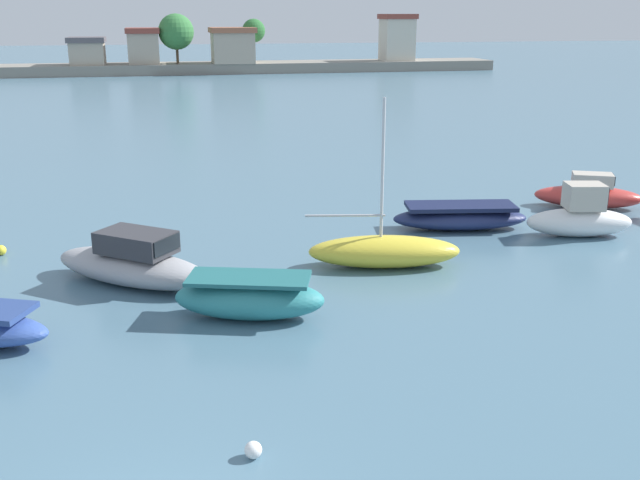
{
  "coord_description": "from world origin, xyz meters",
  "views": [
    {
      "loc": [
        0.66,
        -9.3,
        7.98
      ],
      "look_at": [
        5.87,
        14.36,
        0.51
      ],
      "focal_mm": 41.35,
      "sensor_mm": 36.0,
      "label": 1
    }
  ],
  "objects_px": {
    "moored_boat_6": "(460,217)",
    "moored_boat_7": "(580,217)",
    "moored_boat_8": "(589,195)",
    "moored_boat_4": "(249,297)",
    "moored_boat_3": "(133,263)",
    "mooring_buoy_3": "(1,250)",
    "moored_boat_5": "(384,251)",
    "mooring_buoy_2": "(253,450)"
  },
  "relations": [
    {
      "from": "moored_boat_5",
      "to": "moored_boat_4",
      "type": "bearing_deg",
      "value": -135.02
    },
    {
      "from": "moored_boat_7",
      "to": "moored_boat_8",
      "type": "distance_m",
      "value": 4.65
    },
    {
      "from": "moored_boat_8",
      "to": "mooring_buoy_2",
      "type": "xyz_separation_m",
      "value": [
        -16.48,
        -15.5,
        -0.4
      ]
    },
    {
      "from": "mooring_buoy_3",
      "to": "moored_boat_4",
      "type": "bearing_deg",
      "value": -43.27
    },
    {
      "from": "moored_boat_7",
      "to": "moored_boat_8",
      "type": "bearing_deg",
      "value": 66.7
    },
    {
      "from": "moored_boat_6",
      "to": "moored_boat_7",
      "type": "distance_m",
      "value": 4.41
    },
    {
      "from": "moored_boat_4",
      "to": "moored_boat_6",
      "type": "distance_m",
      "value": 11.37
    },
    {
      "from": "moored_boat_8",
      "to": "moored_boat_5",
      "type": "bearing_deg",
      "value": -127.94
    },
    {
      "from": "moored_boat_8",
      "to": "mooring_buoy_3",
      "type": "bearing_deg",
      "value": -151.12
    },
    {
      "from": "mooring_buoy_2",
      "to": "mooring_buoy_3",
      "type": "relative_size",
      "value": 0.95
    },
    {
      "from": "moored_boat_6",
      "to": "moored_boat_7",
      "type": "height_order",
      "value": "moored_boat_7"
    },
    {
      "from": "mooring_buoy_2",
      "to": "moored_boat_8",
      "type": "bearing_deg",
      "value": 43.26
    },
    {
      "from": "moored_boat_3",
      "to": "mooring_buoy_3",
      "type": "xyz_separation_m",
      "value": [
        -4.54,
        3.86,
        -0.48
      ]
    },
    {
      "from": "moored_boat_6",
      "to": "mooring_buoy_2",
      "type": "relative_size",
      "value": 16.21
    },
    {
      "from": "moored_boat_3",
      "to": "mooring_buoy_3",
      "type": "height_order",
      "value": "moored_boat_3"
    },
    {
      "from": "moored_boat_6",
      "to": "moored_boat_8",
      "type": "bearing_deg",
      "value": 25.66
    },
    {
      "from": "moored_boat_5",
      "to": "moored_boat_8",
      "type": "bearing_deg",
      "value": 37.89
    },
    {
      "from": "moored_boat_5",
      "to": "moored_boat_6",
      "type": "relative_size",
      "value": 1.02
    },
    {
      "from": "moored_boat_7",
      "to": "moored_boat_5",
      "type": "bearing_deg",
      "value": -155.76
    },
    {
      "from": "moored_boat_6",
      "to": "moored_boat_8",
      "type": "height_order",
      "value": "moored_boat_8"
    },
    {
      "from": "mooring_buoy_3",
      "to": "moored_boat_5",
      "type": "bearing_deg",
      "value": -17.52
    },
    {
      "from": "moored_boat_5",
      "to": "moored_boat_8",
      "type": "xyz_separation_m",
      "value": [
        10.85,
        5.53,
        0.03
      ]
    },
    {
      "from": "moored_boat_6",
      "to": "moored_boat_7",
      "type": "relative_size",
      "value": 1.31
    },
    {
      "from": "moored_boat_7",
      "to": "moored_boat_6",
      "type": "bearing_deg",
      "value": 166.9
    },
    {
      "from": "moored_boat_6",
      "to": "mooring_buoy_2",
      "type": "distance_m",
      "value": 16.77
    },
    {
      "from": "moored_boat_4",
      "to": "moored_boat_8",
      "type": "relative_size",
      "value": 0.95
    },
    {
      "from": "moored_boat_4",
      "to": "mooring_buoy_3",
      "type": "bearing_deg",
      "value": 153.83
    },
    {
      "from": "moored_boat_3",
      "to": "moored_boat_4",
      "type": "relative_size",
      "value": 1.25
    },
    {
      "from": "moored_boat_4",
      "to": "mooring_buoy_3",
      "type": "xyz_separation_m",
      "value": [
        -7.7,
        7.25,
        -0.4
      ]
    },
    {
      "from": "moored_boat_3",
      "to": "moored_boat_8",
      "type": "distance_m",
      "value": 19.62
    },
    {
      "from": "moored_boat_6",
      "to": "mooring_buoy_3",
      "type": "relative_size",
      "value": 15.35
    },
    {
      "from": "moored_boat_5",
      "to": "mooring_buoy_3",
      "type": "distance_m",
      "value": 13.16
    },
    {
      "from": "moored_boat_5",
      "to": "mooring_buoy_3",
      "type": "relative_size",
      "value": 15.66
    },
    {
      "from": "moored_boat_6",
      "to": "mooring_buoy_2",
      "type": "bearing_deg",
      "value": -116.07
    },
    {
      "from": "moored_boat_5",
      "to": "moored_boat_6",
      "type": "xyz_separation_m",
      "value": [
        4.17,
        3.62,
        -0.07
      ]
    },
    {
      "from": "moored_boat_4",
      "to": "mooring_buoy_2",
      "type": "height_order",
      "value": "moored_boat_4"
    },
    {
      "from": "moored_boat_6",
      "to": "mooring_buoy_2",
      "type": "xyz_separation_m",
      "value": [
        -9.8,
        -13.6,
        -0.3
      ]
    },
    {
      "from": "moored_boat_3",
      "to": "mooring_buoy_2",
      "type": "height_order",
      "value": "moored_boat_3"
    },
    {
      "from": "moored_boat_3",
      "to": "moored_boat_6",
      "type": "height_order",
      "value": "moored_boat_3"
    },
    {
      "from": "moored_boat_7",
      "to": "mooring_buoy_3",
      "type": "xyz_separation_m",
      "value": [
        -20.7,
        2.22,
        -0.56
      ]
    },
    {
      "from": "moored_boat_7",
      "to": "moored_boat_8",
      "type": "relative_size",
      "value": 0.89
    },
    {
      "from": "moored_boat_3",
      "to": "mooring_buoy_3",
      "type": "bearing_deg",
      "value": 177.72
    }
  ]
}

